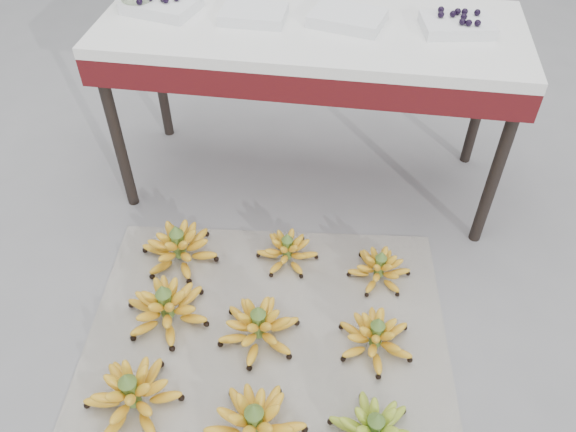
# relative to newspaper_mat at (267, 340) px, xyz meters

# --- Properties ---
(ground) EXTENTS (60.00, 60.00, 0.00)m
(ground) POSITION_rel_newspaper_mat_xyz_m (0.05, -0.02, -0.00)
(ground) COLOR slate
(ground) RESTS_ON ground
(newspaper_mat) EXTENTS (1.35, 1.17, 0.01)m
(newspaper_mat) POSITION_rel_newspaper_mat_xyz_m (0.00, 0.00, 0.00)
(newspaper_mat) COLOR silver
(newspaper_mat) RESTS_ON ground
(bunch_front_left) EXTENTS (0.32, 0.32, 0.18)m
(bunch_front_left) POSITION_rel_newspaper_mat_xyz_m (-0.37, -0.30, 0.06)
(bunch_front_left) COLOR gold
(bunch_front_left) RESTS_ON newspaper_mat
(bunch_front_center) EXTENTS (0.34, 0.34, 0.18)m
(bunch_front_center) POSITION_rel_newspaper_mat_xyz_m (0.03, -0.34, 0.07)
(bunch_front_center) COLOR gold
(bunch_front_center) RESTS_ON newspaper_mat
(bunch_front_right) EXTENTS (0.36, 0.36, 0.17)m
(bunch_front_right) POSITION_rel_newspaper_mat_xyz_m (0.38, -0.30, 0.06)
(bunch_front_right) COLOR #7AAE35
(bunch_front_right) RESTS_ON newspaper_mat
(bunch_mid_left) EXTENTS (0.36, 0.36, 0.18)m
(bunch_mid_left) POSITION_rel_newspaper_mat_xyz_m (-0.36, 0.04, 0.06)
(bunch_mid_left) COLOR gold
(bunch_mid_left) RESTS_ON newspaper_mat
(bunch_mid_center) EXTENTS (0.28, 0.28, 0.17)m
(bunch_mid_center) POSITION_rel_newspaper_mat_xyz_m (-0.03, 0.01, 0.06)
(bunch_mid_center) COLOR gold
(bunch_mid_center) RESTS_ON newspaper_mat
(bunch_mid_right) EXTENTS (0.34, 0.34, 0.16)m
(bunch_mid_right) POSITION_rel_newspaper_mat_xyz_m (0.37, 0.03, 0.06)
(bunch_mid_right) COLOR gold
(bunch_mid_right) RESTS_ON newspaper_mat
(bunch_back_left) EXTENTS (0.32, 0.32, 0.18)m
(bunch_back_left) POSITION_rel_newspaper_mat_xyz_m (-0.40, 0.32, 0.06)
(bunch_back_left) COLOR gold
(bunch_back_left) RESTS_ON newspaper_mat
(bunch_back_center) EXTENTS (0.24, 0.24, 0.14)m
(bunch_back_center) POSITION_rel_newspaper_mat_xyz_m (0.02, 0.38, 0.05)
(bunch_back_center) COLOR gold
(bunch_back_center) RESTS_ON newspaper_mat
(bunch_back_right) EXTENTS (0.26, 0.26, 0.14)m
(bunch_back_right) POSITION_rel_newspaper_mat_xyz_m (0.37, 0.34, 0.05)
(bunch_back_right) COLOR gold
(bunch_back_right) RESTS_ON newspaper_mat
(vendor_table) EXTENTS (1.56, 0.63, 0.75)m
(vendor_table) POSITION_rel_newspaper_mat_xyz_m (0.03, 0.87, 0.66)
(vendor_table) COLOR black
(vendor_table) RESTS_ON ground
(tray_far_left) EXTENTS (0.30, 0.24, 0.07)m
(tray_far_left) POSITION_rel_newspaper_mat_xyz_m (-0.54, 0.90, 0.77)
(tray_far_left) COLOR silver
(tray_far_left) RESTS_ON vendor_table
(tray_left) EXTENTS (0.24, 0.17, 0.04)m
(tray_left) POSITION_rel_newspaper_mat_xyz_m (-0.18, 0.88, 0.77)
(tray_left) COLOR silver
(tray_left) RESTS_ON vendor_table
(tray_right) EXTENTS (0.30, 0.24, 0.04)m
(tray_right) POSITION_rel_newspaper_mat_xyz_m (0.16, 0.89, 0.77)
(tray_right) COLOR silver
(tray_right) RESTS_ON vendor_table
(tray_far_right) EXTENTS (0.27, 0.22, 0.06)m
(tray_far_right) POSITION_rel_newspaper_mat_xyz_m (0.55, 0.90, 0.77)
(tray_far_right) COLOR silver
(tray_far_right) RESTS_ON vendor_table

